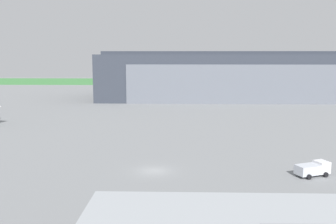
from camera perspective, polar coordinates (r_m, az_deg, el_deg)
ground_plane at (r=54.09m, az=-2.12°, el=-8.82°), size 440.00×440.00×0.00m
grass_field_strip at (r=231.91m, az=0.82°, el=4.59°), size 440.00×56.00×0.08m
maintenance_hangar at (r=145.02m, az=8.73°, el=5.36°), size 92.77×36.75×17.44m
stair_truck at (r=55.22m, az=20.88°, el=-7.93°), size 4.98×3.48×1.92m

